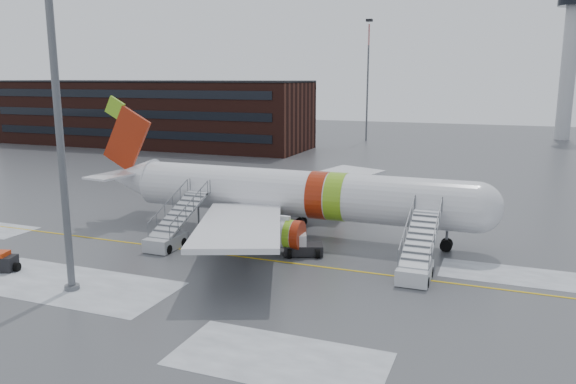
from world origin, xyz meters
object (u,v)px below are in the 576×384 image
at_px(airstair_fwd, 417,261).
at_px(airstair_aft, 171,233).
at_px(pushback_tug, 301,246).
at_px(baggage_tractor, 1,263).
at_px(airliner, 286,194).
at_px(light_mast_near, 55,76).

distance_m(airstair_fwd, airstair_aft, 18.70).
xyz_separation_m(pushback_tug, baggage_tractor, (-17.66, -10.56, -0.15)).
bearing_deg(airstair_fwd, airliner, 150.86).
height_order(airstair_fwd, airstair_aft, same).
height_order(airstair_aft, light_mast_near, light_mast_near).
bearing_deg(airstair_aft, airstair_fwd, 0.00).
height_order(baggage_tractor, light_mast_near, light_mast_near).
distance_m(airliner, baggage_tractor, 21.47).
distance_m(airliner, airstair_aft, 9.85).
bearing_deg(baggage_tractor, airstair_fwd, 18.90).
bearing_deg(pushback_tug, airstair_aft, -171.17).
bearing_deg(light_mast_near, airstair_fwd, 27.31).
height_order(airliner, pushback_tug, airliner).
xyz_separation_m(airstair_aft, pushback_tug, (10.09, 1.57, -0.35)).
xyz_separation_m(airstair_fwd, light_mast_near, (-19.36, -9.99, 11.77)).
xyz_separation_m(airliner, pushback_tug, (3.11, -4.97, -2.70)).
xyz_separation_m(airstair_aft, light_mast_near, (-0.65, -9.99, 11.77)).
bearing_deg(pushback_tug, baggage_tractor, -149.12).
xyz_separation_m(pushback_tug, light_mast_near, (-10.74, -11.56, 12.12)).
relative_size(airliner, pushback_tug, 10.97).
relative_size(pushback_tug, baggage_tractor, 1.19).
relative_size(airstair_aft, baggage_tractor, 2.86).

